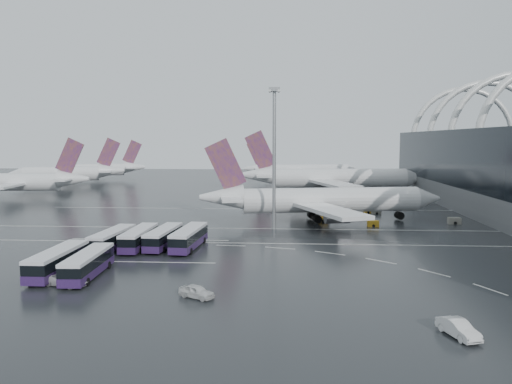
# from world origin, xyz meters

# --- Properties ---
(ground) EXTENTS (420.00, 420.00, 0.00)m
(ground) POSITION_xyz_m (0.00, 0.00, 0.00)
(ground) COLOR black
(ground) RESTS_ON ground
(lane_marking_near) EXTENTS (120.00, 0.25, 0.01)m
(lane_marking_near) POSITION_xyz_m (0.00, -2.00, 0.01)
(lane_marking_near) COLOR silver
(lane_marking_near) RESTS_ON ground
(lane_marking_mid) EXTENTS (120.00, 0.25, 0.01)m
(lane_marking_mid) POSITION_xyz_m (0.00, 12.00, 0.01)
(lane_marking_mid) COLOR silver
(lane_marking_mid) RESTS_ON ground
(lane_marking_far) EXTENTS (120.00, 0.25, 0.01)m
(lane_marking_far) POSITION_xyz_m (0.00, 40.00, 0.01)
(lane_marking_far) COLOR silver
(lane_marking_far) RESTS_ON ground
(bus_bay_line_south) EXTENTS (28.00, 0.25, 0.01)m
(bus_bay_line_south) POSITION_xyz_m (-24.00, -16.00, 0.01)
(bus_bay_line_south) COLOR silver
(bus_bay_line_south) RESTS_ON ground
(bus_bay_line_north) EXTENTS (28.00, 0.25, 0.01)m
(bus_bay_line_north) POSITION_xyz_m (-24.00, 0.00, 0.01)
(bus_bay_line_north) COLOR silver
(bus_bay_line_north) RESTS_ON ground
(airliner_main) EXTENTS (52.66, 45.59, 17.87)m
(airliner_main) POSITION_xyz_m (6.92, 21.53, 4.48)
(airliner_main) COLOR silver
(airliner_main) RESTS_ON ground
(airliner_gate_b) EXTENTS (59.10, 53.00, 20.51)m
(airliner_gate_b) POSITION_xyz_m (13.70, 74.45, 5.13)
(airliner_gate_b) COLOR silver
(airliner_gate_b) RESTS_ON ground
(airliner_gate_c) EXTENTS (49.59, 45.23, 17.68)m
(airliner_gate_c) POSITION_xyz_m (5.68, 125.66, 4.42)
(airliner_gate_c) COLOR silver
(airliner_gate_c) RESTS_ON ground
(jet_remote_west) EXTENTS (41.80, 33.70, 18.19)m
(jet_remote_west) POSITION_xyz_m (-80.02, 60.94, 4.70)
(jet_remote_west) COLOR silver
(jet_remote_west) RESTS_ON ground
(jet_remote_mid) EXTENTS (41.81, 33.92, 18.35)m
(jet_remote_mid) POSITION_xyz_m (-81.92, 97.68, 4.74)
(jet_remote_mid) COLOR silver
(jet_remote_mid) RESTS_ON ground
(jet_remote_far) EXTENTS (39.58, 32.18, 17.52)m
(jet_remote_far) POSITION_xyz_m (-81.16, 126.45, 4.52)
(jet_remote_far) COLOR silver
(jet_remote_far) RESTS_ON ground
(bus_row_near_a) EXTENTS (3.84, 12.87, 3.12)m
(bus_row_near_a) POSITION_xyz_m (-27.68, -8.35, 1.72)
(bus_row_near_a) COLOR #24143E
(bus_row_near_a) RESTS_ON ground
(bus_row_near_b) EXTENTS (3.20, 12.74, 3.13)m
(bus_row_near_b) POSITION_xyz_m (-23.79, -6.91, 1.72)
(bus_row_near_b) COLOR #24143E
(bus_row_near_b) RESTS_ON ground
(bus_row_near_c) EXTENTS (3.79, 12.70, 3.08)m
(bus_row_near_c) POSITION_xyz_m (-20.01, -6.01, 1.69)
(bus_row_near_c) COLOR #24143E
(bus_row_near_c) RESTS_ON ground
(bus_row_near_d) EXTENTS (4.01, 13.42, 3.26)m
(bus_row_near_d) POSITION_xyz_m (-15.66, -6.55, 1.79)
(bus_row_near_d) COLOR #24143E
(bus_row_near_d) RESTS_ON ground
(bus_row_far_a) EXTENTS (3.24, 13.26, 3.26)m
(bus_row_far_a) POSITION_xyz_m (-29.69, -23.09, 1.79)
(bus_row_far_a) COLOR #24143E
(bus_row_far_a) RESTS_ON ground
(bus_row_far_b) EXTENTS (3.40, 12.77, 3.12)m
(bus_row_far_b) POSITION_xyz_m (-25.33, -23.98, 1.71)
(bus_row_far_b) COLOR #24143E
(bus_row_far_b) RESTS_ON ground
(van_curve_a) EXTENTS (5.90, 4.20, 1.49)m
(van_curve_a) POSITION_xyz_m (-26.27, -28.12, 0.75)
(van_curve_a) COLOR silver
(van_curve_a) RESTS_ON ground
(van_curve_b) EXTENTS (4.56, 3.55, 1.45)m
(van_curve_b) POSITION_xyz_m (-9.87, -31.68, 0.73)
(van_curve_b) COLOR silver
(van_curve_b) RESTS_ON ground
(van_curve_c) EXTENTS (3.02, 4.94, 1.54)m
(van_curve_c) POSITION_xyz_m (15.40, -41.12, 0.77)
(van_curve_c) COLOR silver
(van_curve_c) RESTS_ON ground
(floodlight_mast) EXTENTS (2.11, 2.11, 27.48)m
(floodlight_mast) POSITION_xyz_m (-2.46, 12.37, 17.29)
(floodlight_mast) COLOR gray
(floodlight_mast) RESTS_ON ground
(gse_cart_belly_a) EXTENTS (2.23, 1.32, 1.21)m
(gse_cart_belly_a) POSITION_xyz_m (17.52, 15.78, 0.61)
(gse_cart_belly_a) COLOR #A97916
(gse_cart_belly_a) RESTS_ON ground
(gse_cart_belly_b) EXTENTS (2.19, 1.29, 1.19)m
(gse_cart_belly_b) POSITION_xyz_m (21.22, 33.11, 0.60)
(gse_cart_belly_b) COLOR slate
(gse_cart_belly_b) RESTS_ON ground
(gse_cart_belly_c) EXTENTS (2.07, 1.22, 1.13)m
(gse_cart_belly_c) POSITION_xyz_m (7.83, 21.24, 0.57)
(gse_cart_belly_c) COLOR #A97916
(gse_cart_belly_c) RESTS_ON ground
(gse_cart_belly_d) EXTENTS (2.48, 1.46, 1.35)m
(gse_cart_belly_d) POSITION_xyz_m (34.99, 20.05, 0.68)
(gse_cart_belly_d) COLOR slate
(gse_cart_belly_d) RESTS_ON ground
(gse_cart_belly_e) EXTENTS (2.05, 1.21, 1.12)m
(gse_cart_belly_e) POSITION_xyz_m (19.54, 34.79, 0.56)
(gse_cart_belly_e) COLOR #A97916
(gse_cart_belly_e) RESTS_ON ground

